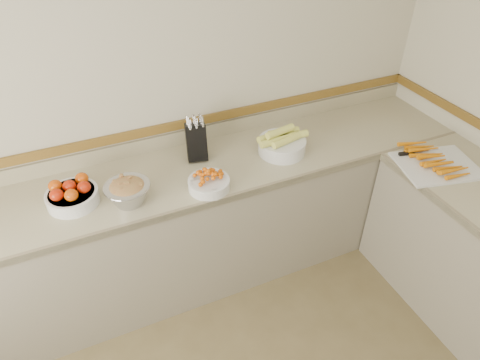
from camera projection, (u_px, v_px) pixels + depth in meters
name	position (u px, v px, depth m)	size (l,w,h in m)	color
back_wall	(143.00, 95.00, 2.56)	(4.00, 4.00, 0.00)	#BDB69C
counter_back	(172.00, 231.00, 2.84)	(4.00, 0.65, 1.08)	tan
knife_block	(196.00, 141.00, 2.66)	(0.16, 0.17, 0.30)	black
tomato_bowl	(72.00, 195.00, 2.35)	(0.29, 0.29, 0.14)	silver
cherry_tomato_bowl	(209.00, 182.00, 2.46)	(0.24, 0.24, 0.13)	silver
corn_bowl	(282.00, 143.00, 2.75)	(0.34, 0.31, 0.18)	silver
rhubarb_bowl	(128.00, 192.00, 2.34)	(0.25, 0.25, 0.14)	#B2B2BA
cutting_board	(436.00, 162.00, 2.66)	(0.54, 0.48, 0.07)	silver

